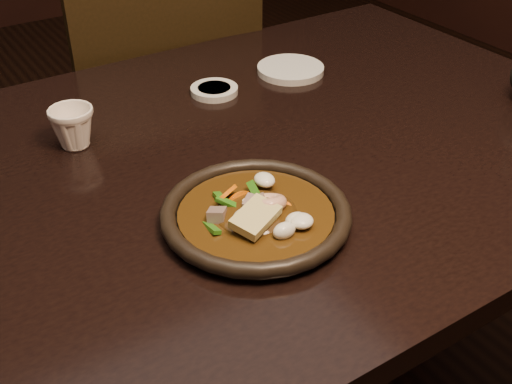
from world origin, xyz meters
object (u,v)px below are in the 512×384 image
chair (159,109)px  tea_cup (73,126)px  table (174,215)px  plate (256,215)px

chair → tea_cup: 0.62m
chair → tea_cup: (-0.35, -0.45, 0.26)m
table → tea_cup: bearing=118.7°
table → chair: bearing=67.1°
chair → tea_cup: chair is taller
chair → plate: bearing=80.3°
table → plate: 0.20m
table → plate: size_ratio=6.17×
table → tea_cup: (-0.09, 0.16, 0.11)m
table → chair: chair is taller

